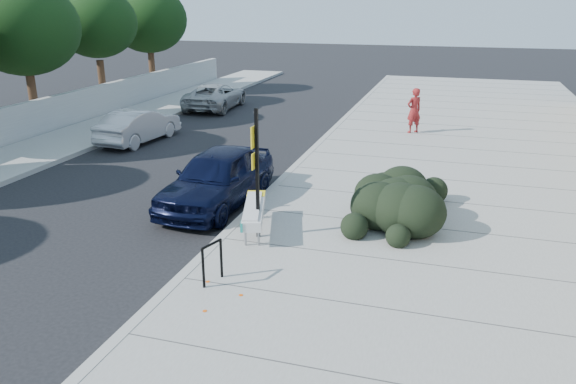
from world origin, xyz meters
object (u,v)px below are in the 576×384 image
wagon_silver (139,126)px  pedestrian (414,111)px  suv_silver (215,96)px  sedan_navy (217,178)px  bike_rack (212,259)px  sign_post (256,167)px  bench (254,210)px

wagon_silver → pedestrian: (10.13, 4.08, 0.41)m
wagon_silver → pedestrian: pedestrian is taller
suv_silver → pedestrian: size_ratio=2.56×
sedan_navy → suv_silver: sedan_navy is taller
pedestrian → bike_rack: bearing=39.3°
wagon_silver → sign_post: bearing=139.9°
sign_post → wagon_silver: 10.95m
wagon_silver → pedestrian: bearing=-153.1°
sedan_navy → wagon_silver: (-5.80, 5.67, -0.12)m
suv_silver → pedestrian: bearing=158.4°
bike_rack → suv_silver: 18.99m
bike_rack → sedan_navy: sedan_navy is taller
wagon_silver → suv_silver: size_ratio=0.85×
sedan_navy → bench: bearing=-42.9°
bench → sign_post: sign_post is taller
sign_post → sedan_navy: sign_post is taller
wagon_silver → suv_silver: bearing=-84.8°
wagon_silver → bike_rack: bearing=132.2°
suv_silver → wagon_silver: bearing=86.5°
bike_rack → pedestrian: size_ratio=0.45×
sedan_navy → sign_post: bearing=-44.1°
bike_rack → pedestrian: pedestrian is taller
bench → wagon_silver: bearing=118.7°
bike_rack → suv_silver: bearing=131.1°
bench → bike_rack: bearing=-104.2°
suv_silver → bike_rack: bearing=110.0°
sign_post → wagon_silver: size_ratio=0.76×
bench → pedestrian: 11.82m
sign_post → suv_silver: sign_post is taller
sign_post → bench: bearing=125.9°
suv_silver → pedestrian: (10.15, -3.29, 0.41)m
bench → suv_silver: suv_silver is taller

